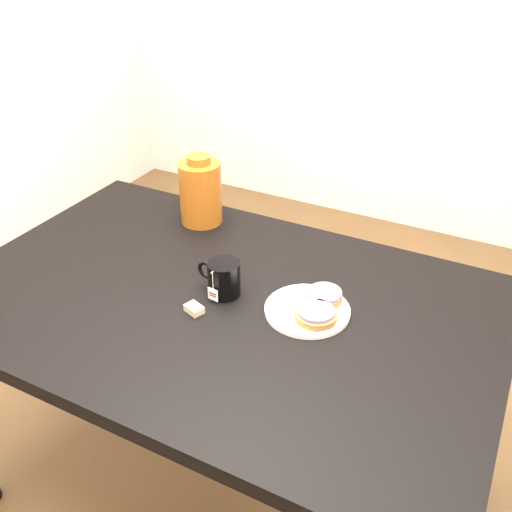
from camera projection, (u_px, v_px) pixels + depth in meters
name	position (u px, v px, depth m)	size (l,w,h in m)	color
ground_plane	(228.00, 483.00, 1.86)	(4.00, 4.00, 0.00)	brown
table	(221.00, 323.00, 1.50)	(1.40, 0.90, 0.75)	black
plate	(307.00, 310.00, 1.40)	(0.21, 0.21, 0.02)	white
bagel_back	(325.00, 296.00, 1.42)	(0.12, 0.12, 0.03)	brown
bagel_front	(316.00, 314.00, 1.36)	(0.12, 0.12, 0.03)	brown
mug	(223.00, 278.00, 1.45)	(0.13, 0.09, 0.09)	black
teabag_pouch	(194.00, 309.00, 1.40)	(0.04, 0.03, 0.02)	#C6B793
bagel_package	(200.00, 192.00, 1.75)	(0.17, 0.17, 0.22)	#68300D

